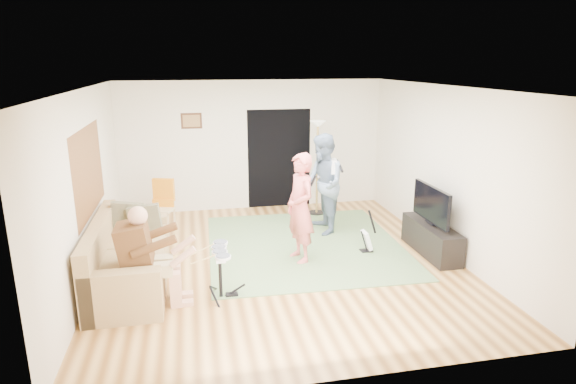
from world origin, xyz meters
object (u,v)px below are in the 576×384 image
Objects in this scene: torchiere_lamp at (317,151)px; tv_cabinet at (431,239)px; drum_kit at (220,276)px; dining_chair at (162,214)px; television at (431,204)px; guitarist at (323,184)px; singer at (300,208)px; guitar_spare at (367,240)px; sofa at (124,264)px.

tv_cabinet is (1.30, -2.43, -1.07)m from torchiere_lamp.
drum_kit is 2.93m from dining_chair.
television is at bearing -6.40° from dining_chair.
drum_kit is 4.09m from torchiere_lamp.
television is (1.44, -1.33, -0.06)m from guitarist.
guitarist is 0.95× the size of torchiere_lamp.
tv_cabinet is at bearing 13.78° from drum_kit.
guitarist reaches higher than singer.
drum_kit reaches higher than tv_cabinet.
torchiere_lamp is 1.95× the size of dining_chair.
singer is 1.34m from guitar_spare.
dining_chair is at bearing -142.80° from singer.
tv_cabinet is at bearing 48.32° from guitarist.
sofa is 4.79m from television.
tv_cabinet is at bearing 71.92° from singer.
singer is at bearing 175.90° from tv_cabinet.
guitarist is (2.01, 2.19, 0.60)m from drum_kit.
guitar_spare is at bearing 24.26° from drum_kit.
torchiere_lamp is 3.27m from dining_chair.
tv_cabinet is at bearing -61.90° from torchiere_lamp.
sofa is 2.11× the size of television.
guitar_spare reaches higher than drum_kit.
guitar_spare is at bearing 164.80° from television.
sofa is at bearing -96.09° from singer.
dining_chair is at bearing -170.72° from torchiere_lamp.
singer is (1.32, 1.01, 0.55)m from drum_kit.
guitarist is at bearing 114.09° from guitar_spare.
sofa is 2.37× the size of dining_chair.
television is at bearing -15.20° from guitar_spare.
guitar_spare is (0.48, -1.07, -0.71)m from guitarist.
singer is at bearing -174.79° from guitar_spare.
singer is at bearing -21.20° from dining_chair.
singer is 2.48m from torchiere_lamp.
drum_kit is at bearing -26.49° from sofa.
tv_cabinet is at bearing 0.00° from television.
guitarist is 1.96m from television.
dining_chair reaches higher than drum_kit.
guitar_spare is 2.46m from torchiere_lamp.
dining_chair is 0.70× the size of tv_cabinet.
singer reaches higher than guitar_spare.
sofa is 1.35× the size of singer.
guitarist is 3.01m from dining_chair.
tv_cabinet is (4.80, 0.21, -0.06)m from sofa.
sofa is 4.81m from tv_cabinet.
torchiere_lamp is at bearing 144.94° from singer.
guitar_spare is 0.66× the size of television.
drum_kit is at bearing -166.02° from television.
dining_chair reaches higher than tv_cabinet.
drum_kit is at bearing -66.50° from singer.
sofa is 3.22× the size of guitar_spare.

